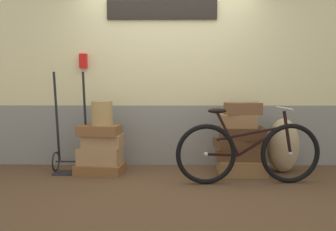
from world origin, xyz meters
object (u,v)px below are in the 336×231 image
at_px(suitcase_6, 237,143).
at_px(burlap_sack, 283,145).
at_px(suitcase_5, 239,153).
at_px(suitcase_7, 242,133).
at_px(suitcase_3, 99,130).
at_px(suitcase_8, 238,121).
at_px(wicker_basket, 102,113).
at_px(suitcase_1, 100,155).
at_px(bicycle, 248,152).
at_px(suitcase_2, 103,141).
at_px(luggage_trolley, 71,149).
at_px(suitcase_4, 241,167).
at_px(suitcase_0, 100,169).
at_px(suitcase_9, 243,109).

bearing_deg(suitcase_6, burlap_sack, 1.52).
height_order(suitcase_5, suitcase_7, suitcase_7).
xyz_separation_m(suitcase_3, suitcase_8, (1.80, 0.01, 0.12)).
relative_size(suitcase_5, wicker_basket, 1.85).
xyz_separation_m(suitcase_1, bicycle, (1.83, -0.46, 0.14)).
xyz_separation_m(suitcase_5, suitcase_7, (0.04, -0.00, 0.27)).
xyz_separation_m(suitcase_2, luggage_trolley, (-0.43, 0.05, -0.11)).
xyz_separation_m(suitcase_2, suitcase_5, (1.78, -0.02, -0.15)).
height_order(suitcase_4, luggage_trolley, luggage_trolley).
bearing_deg(suitcase_2, suitcase_5, 3.51).
height_order(suitcase_0, burlap_sack, burlap_sack).
xyz_separation_m(suitcase_4, wicker_basket, (-1.81, 0.02, 0.69)).
bearing_deg(luggage_trolley, suitcase_5, -1.58).
distance_m(suitcase_7, wicker_basket, 1.83).
bearing_deg(suitcase_5, burlap_sack, 12.33).
relative_size(suitcase_0, suitcase_9, 1.38).
bearing_deg(suitcase_7, bicycle, -90.53).
distance_m(suitcase_4, bicycle, 0.51).
bearing_deg(suitcase_8, suitcase_9, -2.45).
relative_size(suitcase_5, suitcase_7, 1.05).
height_order(suitcase_7, suitcase_8, suitcase_8).
bearing_deg(luggage_trolley, bicycle, -12.92).
bearing_deg(wicker_basket, suitcase_6, 0.46).
bearing_deg(burlap_sack, suitcase_3, -177.79).
bearing_deg(suitcase_2, suitcase_7, 3.45).
xyz_separation_m(suitcase_3, burlap_sack, (2.42, 0.09, -0.21)).
bearing_deg(suitcase_1, wicker_basket, -5.31).
bearing_deg(burlap_sack, suitcase_0, -177.71).
height_order(suitcase_3, luggage_trolley, luggage_trolley).
distance_m(suitcase_3, wicker_basket, 0.22).
height_order(suitcase_0, suitcase_5, suitcase_5).
height_order(suitcase_3, suitcase_7, suitcase_3).
xyz_separation_m(suitcase_1, suitcase_9, (1.85, -0.01, 0.62)).
bearing_deg(luggage_trolley, suitcase_1, -7.97).
bearing_deg(suitcase_2, wicker_basket, -93.28).
bearing_deg(suitcase_4, suitcase_1, -178.56).
bearing_deg(suitcase_4, burlap_sack, 13.06).
xyz_separation_m(suitcase_0, suitcase_3, (-0.00, 0.00, 0.51)).
xyz_separation_m(suitcase_0, suitcase_6, (1.79, 0.03, 0.34)).
distance_m(suitcase_2, suitcase_3, 0.15).
bearing_deg(suitcase_7, suitcase_6, 167.78).
bearing_deg(wicker_basket, luggage_trolley, 171.83).
relative_size(suitcase_4, bicycle, 0.35).
bearing_deg(suitcase_8, suitcase_4, -21.57).
xyz_separation_m(suitcase_1, suitcase_6, (1.79, 0.01, 0.17)).
bearing_deg(suitcase_6, suitcase_4, -41.37).
bearing_deg(suitcase_9, suitcase_8, 169.82).
height_order(suitcase_9, burlap_sack, suitcase_9).
distance_m(suitcase_2, suitcase_6, 1.76).
distance_m(luggage_trolley, bicycle, 2.29).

